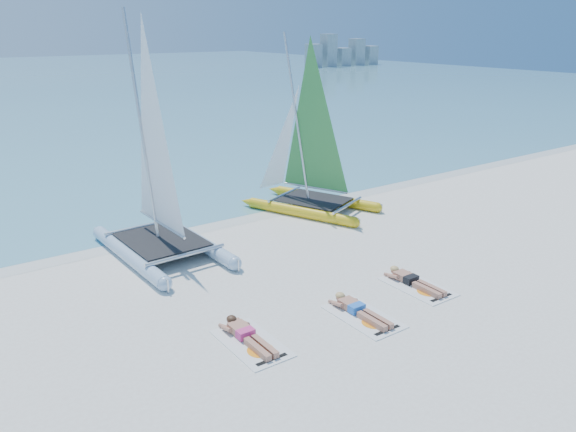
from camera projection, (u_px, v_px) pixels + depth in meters
name	position (u px, v px, depth m)	size (l,w,h in m)	color
ground	(309.00, 282.00, 14.27)	(140.00, 140.00, 0.00)	white
wet_sand_strip	(208.00, 223.00, 18.53)	(140.00, 1.40, 0.01)	silver
distant_skyline	(341.00, 53.00, 90.93)	(14.00, 2.00, 5.00)	#A6AEB7
catamaran_blue	(156.00, 183.00, 15.52)	(2.60, 5.14, 6.90)	#A3C6D7
catamaran_yellow	(303.00, 154.00, 19.50)	(3.79, 5.05, 6.23)	yellow
towel_a	(251.00, 343.00, 11.53)	(1.00, 1.85, 0.02)	silver
sunbather_a	(247.00, 334.00, 11.64)	(0.37, 1.73, 0.26)	tan
towel_b	(363.00, 317.00, 12.58)	(1.00, 1.85, 0.02)	silver
sunbather_b	(358.00, 309.00, 12.69)	(0.37, 1.73, 0.26)	tan
towel_c	(418.00, 287.00, 14.02)	(1.00, 1.85, 0.02)	silver
sunbather_c	(412.00, 280.00, 14.13)	(0.37, 1.73, 0.26)	tan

